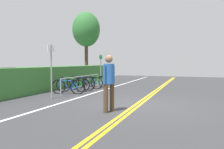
{
  "coord_description": "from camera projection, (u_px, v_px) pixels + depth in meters",
  "views": [
    {
      "loc": [
        -7.57,
        -1.83,
        1.49
      ],
      "look_at": [
        2.08,
        1.76,
        0.93
      ],
      "focal_mm": 35.4,
      "sensor_mm": 36.0,
      "label": 1
    }
  ],
  "objects": [
    {
      "name": "sign_post_near",
      "position": [
        51.0,
        66.0,
        8.99
      ],
      "size": [
        0.36,
        0.08,
        2.24
      ],
      "color": "gray",
      "rests_on": "ground_plane"
    },
    {
      "name": "bicycle_1",
      "position": [
        73.0,
        84.0,
        11.22
      ],
      "size": [
        0.58,
        1.71,
        0.79
      ],
      "color": "black",
      "rests_on": "ground_plane"
    },
    {
      "name": "tree_mid",
      "position": [
        86.0,
        30.0,
        18.88
      ],
      "size": [
        2.36,
        2.36,
        5.79
      ],
      "color": "#473323",
      "rests_on": "ground_plane"
    },
    {
      "name": "centre_line_yellow_outer",
      "position": [
        136.0,
        104.0,
        7.83
      ],
      "size": [
        30.33,
        0.1,
        0.0
      ],
      "primitive_type": "cube",
      "color": "gold",
      "rests_on": "ground_plane"
    },
    {
      "name": "bicycle_2",
      "position": [
        81.0,
        83.0,
        11.87
      ],
      "size": [
        0.46,
        1.73,
        0.79
      ],
      "color": "black",
      "rests_on": "ground_plane"
    },
    {
      "name": "bicycle_0",
      "position": [
        68.0,
        87.0,
        10.46
      ],
      "size": [
        0.5,
        1.66,
        0.74
      ],
      "color": "black",
      "rests_on": "ground_plane"
    },
    {
      "name": "ground_plane",
      "position": [
        138.0,
        105.0,
        7.81
      ],
      "size": [
        33.7,
        12.75,
        0.05
      ],
      "primitive_type": "cube",
      "color": "#353538"
    },
    {
      "name": "bicycle_3",
      "position": [
        88.0,
        82.0,
        12.62
      ],
      "size": [
        0.46,
        1.81,
        0.74
      ],
      "color": "black",
      "rests_on": "ground_plane"
    },
    {
      "name": "bike_lane_stripe_white",
      "position": [
        71.0,
        100.0,
        8.75
      ],
      "size": [
        30.33,
        0.12,
        0.0
      ],
      "primitive_type": "cube",
      "color": "white",
      "rests_on": "ground_plane"
    },
    {
      "name": "bicycle_4",
      "position": [
        97.0,
        81.0,
        13.31
      ],
      "size": [
        0.46,
        1.74,
        0.75
      ],
      "color": "black",
      "rests_on": "ground_plane"
    },
    {
      "name": "sign_post_far",
      "position": [
        101.0,
        67.0,
        14.16
      ],
      "size": [
        0.36,
        0.06,
        2.01
      ],
      "color": "gray",
      "rests_on": "ground_plane"
    },
    {
      "name": "bike_rack",
      "position": [
        82.0,
        80.0,
        11.89
      ],
      "size": [
        4.17,
        0.05,
        0.77
      ],
      "color": "#9EA0A5",
      "rests_on": "ground_plane"
    },
    {
      "name": "pedestrian",
      "position": [
        109.0,
        79.0,
        6.6
      ],
      "size": [
        0.47,
        0.32,
        1.71
      ],
      "color": "#4C3826",
      "rests_on": "ground_plane"
    },
    {
      "name": "hedge_backdrop",
      "position": [
        65.0,
        76.0,
        13.99
      ],
      "size": [
        13.12,
        1.35,
        1.25
      ],
      "primitive_type": "cube",
      "color": "#387533",
      "rests_on": "ground_plane"
    },
    {
      "name": "centre_line_yellow_inner",
      "position": [
        140.0,
        105.0,
        7.78
      ],
      "size": [
        30.33,
        0.1,
        0.0
      ],
      "primitive_type": "cube",
      "color": "gold",
      "rests_on": "ground_plane"
    }
  ]
}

